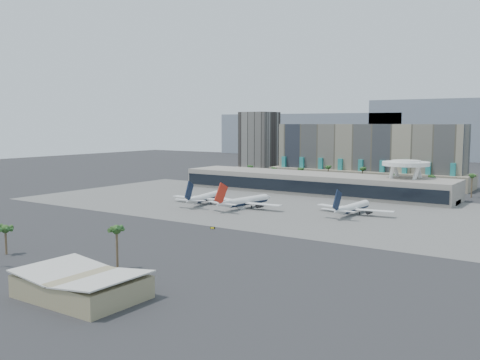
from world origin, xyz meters
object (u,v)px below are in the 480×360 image
Objects in this scene: airliner_centre at (246,201)px; airliner_right at (353,207)px; service_vehicle_a at (224,201)px; airliner_left at (205,197)px; service_vehicle_b at (242,207)px; taxiway_sign at (213,228)px.

airliner_centre is 1.07× the size of airliner_right.
airliner_centre reaches higher than service_vehicle_a.
airliner_left reaches higher than service_vehicle_b.
airliner_right is at bearing 19.67° from service_vehicle_b.
airliner_right is (77.65, 12.97, -0.13)m from airliner_left.
airliner_right is 54.47m from service_vehicle_b.
service_vehicle_b is (25.68, -3.12, -2.72)m from airliner_left.
airliner_left is at bearing -124.05° from service_vehicle_a.
airliner_centre is at bearing -164.09° from airliner_right.
service_vehicle_b is (-51.98, -16.09, -2.58)m from airliner_right.
airliner_centre is at bearing 93.87° from service_vehicle_b.
service_vehicle_a is 1.24× the size of service_vehicle_b.
airliner_left is 67.48m from taxiway_sign.
service_vehicle_b reaches higher than taxiway_sign.
taxiway_sign is at bearing -60.44° from airliner_left.
service_vehicle_b is at bearing -80.85° from airliner_centre.
airliner_right is at bearing -1.56° from airliner_left.
taxiway_sign is at bearing -62.78° from service_vehicle_a.
service_vehicle_b is at bearing 90.93° from taxiway_sign.
airliner_centre is 12.67× the size of service_vehicle_b.
service_vehicle_b is (20.37, -12.74, -0.16)m from service_vehicle_a.
airliner_left is 0.96× the size of airliner_centre.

